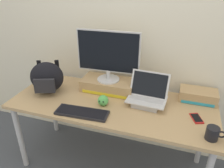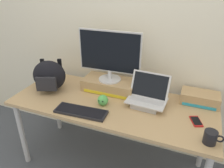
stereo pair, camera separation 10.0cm
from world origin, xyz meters
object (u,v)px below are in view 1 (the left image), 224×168
object	(u,v)px
toner_box_yellow	(108,85)
desktop_monitor	(108,55)
cell_phone	(197,118)
messenger_backpack	(47,78)
external_keyboard	(82,112)
plush_toy	(103,100)
coffee_mug	(213,133)
toner_box_cyan	(198,95)
open_laptop	(147,98)

from	to	relation	value
toner_box_yellow	desktop_monitor	xyz separation A→B (m)	(0.00, -0.00, 0.30)
cell_phone	toner_box_yellow	bearing A→B (deg)	142.60
toner_box_yellow	messenger_backpack	world-z (taller)	messenger_backpack
desktop_monitor	cell_phone	bearing A→B (deg)	-18.27
external_keyboard	plush_toy	xyz separation A→B (m)	(0.12, 0.17, 0.04)
toner_box_yellow	messenger_backpack	xyz separation A→B (m)	(-0.53, -0.21, 0.09)
messenger_backpack	coffee_mug	xyz separation A→B (m)	(1.44, -0.23, -0.10)
desktop_monitor	coffee_mug	world-z (taller)	desktop_monitor
toner_box_yellow	toner_box_cyan	world-z (taller)	toner_box_yellow
desktop_monitor	open_laptop	bearing A→B (deg)	-20.79
external_keyboard	coffee_mug	world-z (taller)	coffee_mug
toner_box_yellow	open_laptop	size ratio (longest dim) A/B	1.50
cell_phone	toner_box_cyan	xyz separation A→B (m)	(0.01, 0.30, 0.04)
desktop_monitor	messenger_backpack	world-z (taller)	desktop_monitor
messenger_backpack	toner_box_yellow	bearing A→B (deg)	-0.19
desktop_monitor	toner_box_cyan	size ratio (longest dim) A/B	1.80
coffee_mug	cell_phone	size ratio (longest dim) A/B	0.88
external_keyboard	plush_toy	world-z (taller)	plush_toy
open_laptop	toner_box_cyan	xyz separation A→B (m)	(0.42, 0.20, -0.00)
messenger_backpack	plush_toy	bearing A→B (deg)	-27.56
desktop_monitor	coffee_mug	bearing A→B (deg)	-28.42
open_laptop	toner_box_cyan	distance (m)	0.46
messenger_backpack	cell_phone	size ratio (longest dim) A/B	2.41
coffee_mug	desktop_monitor	bearing A→B (deg)	154.28
plush_toy	toner_box_cyan	bearing A→B (deg)	23.85
external_keyboard	desktop_monitor	bearing A→B (deg)	77.24
messenger_backpack	toner_box_cyan	world-z (taller)	messenger_backpack
external_keyboard	toner_box_cyan	bearing A→B (deg)	26.59
toner_box_yellow	external_keyboard	size ratio (longest dim) A/B	1.16
cell_phone	plush_toy	distance (m)	0.77
desktop_monitor	open_laptop	xyz separation A→B (m)	(0.40, -0.13, -0.30)
open_laptop	coffee_mug	xyz separation A→B (m)	(0.51, -0.31, -0.01)
toner_box_yellow	cell_phone	world-z (taller)	toner_box_yellow
toner_box_cyan	external_keyboard	bearing A→B (deg)	-149.87
desktop_monitor	cell_phone	size ratio (longest dim) A/B	3.89
desktop_monitor	external_keyboard	bearing A→B (deg)	-101.92
messenger_backpack	plush_toy	world-z (taller)	messenger_backpack
coffee_mug	cell_phone	xyz separation A→B (m)	(-0.10, 0.21, -0.04)
cell_phone	external_keyboard	bearing A→B (deg)	172.15
external_keyboard	coffee_mug	size ratio (longest dim) A/B	3.36
open_laptop	cell_phone	bearing A→B (deg)	-9.95
messenger_backpack	external_keyboard	bearing A→B (deg)	-48.59
desktop_monitor	plush_toy	world-z (taller)	desktop_monitor
open_laptop	cell_phone	distance (m)	0.43
desktop_monitor	messenger_backpack	distance (m)	0.61
open_laptop	coffee_mug	world-z (taller)	open_laptop
toner_box_yellow	cell_phone	xyz separation A→B (m)	(0.81, -0.23, -0.05)
coffee_mug	plush_toy	world-z (taller)	coffee_mug
desktop_monitor	open_laptop	world-z (taller)	desktop_monitor
external_keyboard	coffee_mug	bearing A→B (deg)	-3.11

